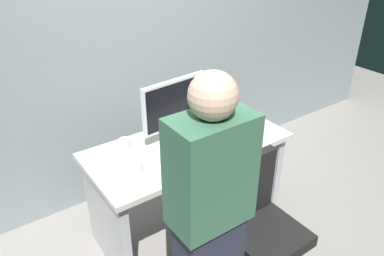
% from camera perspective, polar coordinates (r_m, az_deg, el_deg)
% --- Properties ---
extents(ground_plane, '(9.00, 9.00, 0.00)m').
position_cam_1_polar(ground_plane, '(3.19, -0.53, -14.08)').
color(ground_plane, gray).
extents(wall_back, '(6.40, 0.10, 3.00)m').
position_cam_1_polar(wall_back, '(3.09, -9.35, 15.94)').
color(wall_back, gray).
rests_on(wall_back, ground).
extents(desk, '(1.46, 0.69, 0.76)m').
position_cam_1_polar(desk, '(2.86, -0.58, -6.37)').
color(desk, beige).
rests_on(desk, ground).
extents(office_chair, '(0.52, 0.52, 0.94)m').
position_cam_1_polar(office_chair, '(2.53, 10.06, -15.39)').
color(office_chair, black).
rests_on(office_chair, ground).
extents(person_at_desk, '(0.40, 0.24, 1.64)m').
position_cam_1_polar(person_at_desk, '(1.97, 2.65, -13.74)').
color(person_at_desk, '#262838').
rests_on(person_at_desk, ground).
extents(monitor, '(0.54, 0.16, 0.46)m').
position_cam_1_polar(monitor, '(2.69, -2.63, 3.36)').
color(monitor, silver).
rests_on(monitor, desk).
extents(keyboard, '(0.43, 0.14, 0.02)m').
position_cam_1_polar(keyboard, '(2.68, 0.45, -2.77)').
color(keyboard, white).
rests_on(keyboard, desk).
extents(mouse, '(0.06, 0.10, 0.03)m').
position_cam_1_polar(mouse, '(2.82, 5.31, -0.95)').
color(mouse, white).
rests_on(mouse, desk).
extents(cup_near_keyboard, '(0.07, 0.07, 0.09)m').
position_cam_1_polar(cup_near_keyboard, '(2.43, -8.32, -5.87)').
color(cup_near_keyboard, silver).
rests_on(cup_near_keyboard, desk).
extents(cup_by_monitor, '(0.08, 0.08, 0.09)m').
position_cam_1_polar(cup_by_monitor, '(2.67, -10.14, -2.48)').
color(cup_by_monitor, silver).
rests_on(cup_by_monitor, desk).
extents(book_stack, '(0.23, 0.18, 0.12)m').
position_cam_1_polar(book_stack, '(3.06, 5.16, 2.49)').
color(book_stack, red).
rests_on(book_stack, desk).
extents(cell_phone, '(0.11, 0.16, 0.01)m').
position_cam_1_polar(cell_phone, '(2.87, 8.02, -0.86)').
color(cell_phone, black).
rests_on(cell_phone, desk).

